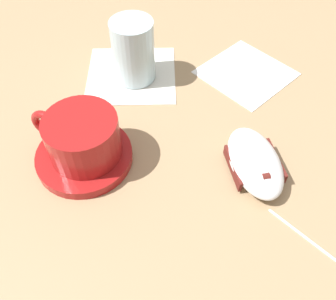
% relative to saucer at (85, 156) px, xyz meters
% --- Properties ---
extents(ground_plane, '(3.00, 3.00, 0.00)m').
position_rel_saucer_xyz_m(ground_plane, '(-0.06, -0.10, -0.01)').
color(ground_plane, '#9E7F5B').
extents(saucer, '(0.12, 0.12, 0.01)m').
position_rel_saucer_xyz_m(saucer, '(0.00, 0.00, 0.00)').
color(saucer, maroon).
rests_on(saucer, ground).
extents(coffee_cup, '(0.12, 0.09, 0.06)m').
position_rel_saucer_xyz_m(coffee_cup, '(-0.00, -0.00, 0.03)').
color(coffee_cup, maroon).
rests_on(coffee_cup, saucer).
extents(computer_mouse, '(0.12, 0.13, 0.03)m').
position_rel_saucer_xyz_m(computer_mouse, '(-0.20, -0.08, 0.01)').
color(computer_mouse, silver).
rests_on(computer_mouse, ground).
extents(napkin_under_glass, '(0.18, 0.18, 0.00)m').
position_rel_saucer_xyz_m(napkin_under_glass, '(0.03, -0.18, -0.01)').
color(napkin_under_glass, silver).
rests_on(napkin_under_glass, ground).
extents(drinking_glass, '(0.06, 0.06, 0.10)m').
position_rel_saucer_xyz_m(drinking_glass, '(0.02, -0.17, 0.04)').
color(drinking_glass, silver).
rests_on(drinking_glass, napkin_under_glass).
extents(napkin_spare, '(0.16, 0.16, 0.00)m').
position_rel_saucer_xyz_m(napkin_spare, '(-0.14, -0.26, -0.01)').
color(napkin_spare, white).
rests_on(napkin_spare, ground).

